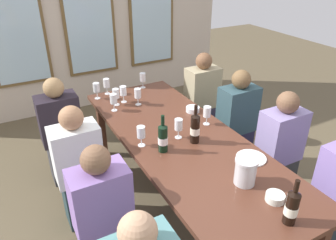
{
  "coord_description": "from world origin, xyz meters",
  "views": [
    {
      "loc": [
        -1.21,
        -1.99,
        2.16
      ],
      "look_at": [
        0.0,
        0.26,
        0.79
      ],
      "focal_mm": 34.65,
      "sensor_mm": 36.0,
      "label": 1
    }
  ],
  "objects_px": {
    "wine_glass_7": "(113,100)",
    "wine_bottle_2": "(163,138)",
    "tasting_bowl_0": "(193,109)",
    "seated_person_4": "(79,170)",
    "wine_glass_6": "(138,94)",
    "wine_glass_2": "(141,132)",
    "tasting_bowl_1": "(275,197)",
    "wine_glass_9": "(123,92)",
    "wine_glass_1": "(207,113)",
    "seated_person_5": "(236,123)",
    "wine_bottle_1": "(292,207)",
    "wine_bottle_0": "(195,128)",
    "seated_person_1": "(202,100)",
    "wine_glass_3": "(96,88)",
    "metal_pitcher": "(246,171)",
    "seated_person_6": "(103,219)",
    "wine_glass_4": "(179,125)",
    "white_plate_0": "(251,158)",
    "seated_person_7": "(279,151)",
    "wine_glass_0": "(107,84)",
    "dining_table": "(183,145)",
    "wine_glass_8": "(116,94)",
    "seated_person_0": "(62,134)"
  },
  "relations": [
    {
      "from": "seated_person_1",
      "to": "seated_person_7",
      "type": "xyz_separation_m",
      "value": [
        0.0,
        -1.25,
        0.0
      ]
    },
    {
      "from": "seated_person_5",
      "to": "wine_bottle_1",
      "type": "bearing_deg",
      "value": -118.71
    },
    {
      "from": "tasting_bowl_0",
      "to": "seated_person_4",
      "type": "distance_m",
      "value": 1.2
    },
    {
      "from": "wine_bottle_1",
      "to": "wine_glass_8",
      "type": "bearing_deg",
      "value": 99.42
    },
    {
      "from": "tasting_bowl_0",
      "to": "seated_person_1",
      "type": "height_order",
      "value": "seated_person_1"
    },
    {
      "from": "tasting_bowl_0",
      "to": "white_plate_0",
      "type": "bearing_deg",
      "value": -92.05
    },
    {
      "from": "tasting_bowl_1",
      "to": "wine_glass_9",
      "type": "relative_size",
      "value": 0.7
    },
    {
      "from": "wine_bottle_1",
      "to": "wine_glass_9",
      "type": "xyz_separation_m",
      "value": [
        -0.24,
        2.01,
        0.0
      ]
    },
    {
      "from": "seated_person_1",
      "to": "wine_glass_3",
      "type": "bearing_deg",
      "value": 171.66
    },
    {
      "from": "wine_bottle_1",
      "to": "seated_person_6",
      "type": "distance_m",
      "value": 1.22
    },
    {
      "from": "dining_table",
      "to": "wine_glass_4",
      "type": "distance_m",
      "value": 0.19
    },
    {
      "from": "metal_pitcher",
      "to": "wine_glass_4",
      "type": "bearing_deg",
      "value": 97.88
    },
    {
      "from": "wine_glass_4",
      "to": "seated_person_4",
      "type": "relative_size",
      "value": 0.16
    },
    {
      "from": "metal_pitcher",
      "to": "wine_bottle_2",
      "type": "distance_m",
      "value": 0.68
    },
    {
      "from": "seated_person_4",
      "to": "seated_person_6",
      "type": "height_order",
      "value": "same"
    },
    {
      "from": "metal_pitcher",
      "to": "wine_glass_2",
      "type": "xyz_separation_m",
      "value": [
        -0.42,
        0.76,
        0.03
      ]
    },
    {
      "from": "metal_pitcher",
      "to": "seated_person_0",
      "type": "distance_m",
      "value": 1.9
    },
    {
      "from": "wine_glass_1",
      "to": "seated_person_0",
      "type": "relative_size",
      "value": 0.16
    },
    {
      "from": "tasting_bowl_1",
      "to": "wine_glass_0",
      "type": "bearing_deg",
      "value": 100.23
    },
    {
      "from": "wine_glass_6",
      "to": "wine_glass_2",
      "type": "bearing_deg",
      "value": -111.58
    },
    {
      "from": "wine_bottle_0",
      "to": "wine_glass_6",
      "type": "bearing_deg",
      "value": 97.9
    },
    {
      "from": "white_plate_0",
      "to": "tasting_bowl_1",
      "type": "bearing_deg",
      "value": -112.75
    },
    {
      "from": "wine_glass_4",
      "to": "wine_glass_7",
      "type": "relative_size",
      "value": 1.0
    },
    {
      "from": "wine_glass_0",
      "to": "seated_person_7",
      "type": "distance_m",
      "value": 1.88
    },
    {
      "from": "tasting_bowl_1",
      "to": "wine_glass_6",
      "type": "bearing_deg",
      "value": 96.51
    },
    {
      "from": "seated_person_6",
      "to": "wine_glass_3",
      "type": "bearing_deg",
      "value": 73.22
    },
    {
      "from": "metal_pitcher",
      "to": "seated_person_6",
      "type": "height_order",
      "value": "seated_person_6"
    },
    {
      "from": "wine_bottle_1",
      "to": "seated_person_5",
      "type": "relative_size",
      "value": 0.28
    },
    {
      "from": "wine_bottle_2",
      "to": "wine_glass_0",
      "type": "distance_m",
      "value": 1.28
    },
    {
      "from": "wine_glass_7",
      "to": "wine_bottle_2",
      "type": "bearing_deg",
      "value": -83.84
    },
    {
      "from": "tasting_bowl_0",
      "to": "seated_person_7",
      "type": "height_order",
      "value": "seated_person_7"
    },
    {
      "from": "wine_bottle_1",
      "to": "white_plate_0",
      "type": "bearing_deg",
      "value": 68.13
    },
    {
      "from": "wine_bottle_0",
      "to": "wine_glass_7",
      "type": "bearing_deg",
      "value": 113.87
    },
    {
      "from": "seated_person_7",
      "to": "wine_glass_7",
      "type": "bearing_deg",
      "value": 137.04
    },
    {
      "from": "wine_glass_1",
      "to": "wine_glass_6",
      "type": "xyz_separation_m",
      "value": [
        -0.38,
        0.67,
        0.0
      ]
    },
    {
      "from": "wine_glass_1",
      "to": "wine_glass_9",
      "type": "relative_size",
      "value": 1.0
    },
    {
      "from": "wine_glass_2",
      "to": "wine_bottle_0",
      "type": "bearing_deg",
      "value": -21.04
    },
    {
      "from": "dining_table",
      "to": "seated_person_1",
      "type": "relative_size",
      "value": 2.26
    },
    {
      "from": "wine_glass_1",
      "to": "wine_glass_7",
      "type": "xyz_separation_m",
      "value": [
        -0.64,
        0.66,
        -0.0
      ]
    },
    {
      "from": "dining_table",
      "to": "wine_bottle_1",
      "type": "relative_size",
      "value": 8.2
    },
    {
      "from": "wine_glass_4",
      "to": "wine_glass_9",
      "type": "distance_m",
      "value": 0.89
    },
    {
      "from": "wine_glass_9",
      "to": "tasting_bowl_0",
      "type": "bearing_deg",
      "value": -45.5
    },
    {
      "from": "wine_glass_8",
      "to": "seated_person_6",
      "type": "distance_m",
      "value": 1.4
    },
    {
      "from": "wine_glass_3",
      "to": "wine_glass_4",
      "type": "xyz_separation_m",
      "value": [
        0.36,
        -1.1,
        0.0
      ]
    },
    {
      "from": "wine_bottle_2",
      "to": "wine_glass_1",
      "type": "distance_m",
      "value": 0.58
    },
    {
      "from": "metal_pitcher",
      "to": "wine_glass_7",
      "type": "distance_m",
      "value": 1.52
    },
    {
      "from": "tasting_bowl_1",
      "to": "wine_bottle_1",
      "type": "bearing_deg",
      "value": -109.66
    },
    {
      "from": "wine_glass_2",
      "to": "wine_glass_8",
      "type": "bearing_deg",
      "value": 83.78
    },
    {
      "from": "wine_glass_4",
      "to": "wine_bottle_0",
      "type": "bearing_deg",
      "value": -56.0
    },
    {
      "from": "seated_person_4",
      "to": "seated_person_7",
      "type": "bearing_deg",
      "value": -19.23
    }
  ]
}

